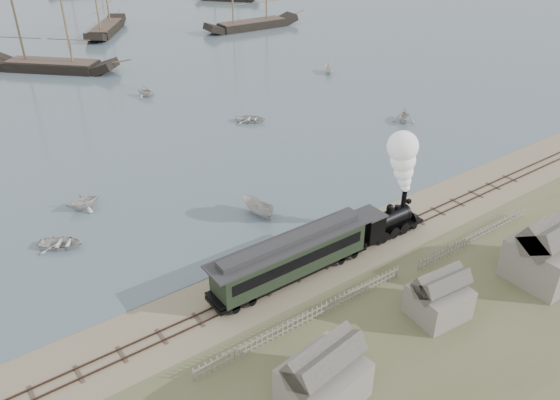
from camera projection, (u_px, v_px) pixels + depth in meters
ground at (317, 249)px, 48.92m from camera, size 600.00×600.00×0.00m
rail_track at (331, 260)px, 47.49m from camera, size 120.00×1.80×0.16m
picket_fence_west at (308, 323)px, 40.73m from camera, size 19.00×0.10×1.20m
picket_fence_east at (474, 242)px, 49.93m from camera, size 15.00×0.10×1.20m
shed_left at (322, 398)px, 34.75m from camera, size 5.00×4.00×4.10m
shed_mid at (436, 315)px, 41.48m from camera, size 4.00×3.50×3.60m
shed_right at (543, 276)px, 45.61m from camera, size 6.00×5.00×5.10m
locomotive at (400, 190)px, 49.22m from camera, size 7.70×2.88×9.60m
passenger_coach at (291, 256)px, 44.18m from camera, size 14.77×2.85×3.59m
beached_dinghy at (315, 242)px, 49.31m from camera, size 3.66×4.08×0.69m
rowboat_0 at (61, 243)px, 48.91m from camera, size 4.62×4.87×0.82m
rowboat_1 at (83, 201)px, 54.51m from camera, size 3.04×3.50×1.81m
rowboat_2 at (258, 208)px, 53.51m from camera, size 4.22×2.30×1.54m
rowboat_3 at (251, 119)px, 74.67m from camera, size 4.94×5.01×0.85m
rowboat_4 at (404, 115)px, 74.49m from camera, size 4.52×4.51×1.81m
rowboat_5 at (329, 69)px, 93.80m from camera, size 3.46×2.74×1.27m
rowboat_7 at (145, 91)px, 83.40m from camera, size 4.28×4.07×1.76m
schooner_2 at (41, 11)px, 90.40m from camera, size 20.11×19.84×20.00m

